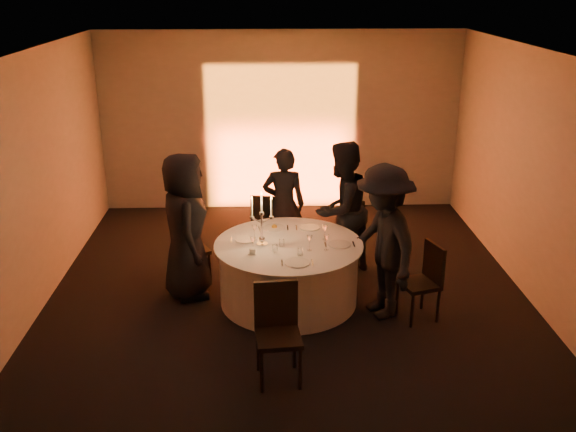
{
  "coord_description": "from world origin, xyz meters",
  "views": [
    {
      "loc": [
        -0.27,
        -7.1,
        3.79
      ],
      "look_at": [
        0.0,
        0.2,
        1.05
      ],
      "focal_mm": 40.0,
      "sensor_mm": 36.0,
      "label": 1
    }
  ],
  "objects_px": {
    "chair_right": "(425,277)",
    "banquet_table": "(289,273)",
    "chair_front": "(277,326)",
    "guest_back_left": "(284,205)",
    "chair_left": "(187,246)",
    "guest_back_right": "(341,210)",
    "chair_back_right": "(347,229)",
    "candelabra": "(262,227)",
    "guest_left": "(185,226)",
    "chair_back_left": "(266,220)",
    "guest_right": "(383,242)",
    "coffee_cup": "(252,251)"
  },
  "relations": [
    {
      "from": "guest_left",
      "to": "guest_back_right",
      "type": "height_order",
      "value": "guest_left"
    },
    {
      "from": "chair_front",
      "to": "guest_left",
      "type": "xyz_separation_m",
      "value": [
        -1.08,
        1.81,
        0.36
      ]
    },
    {
      "from": "chair_right",
      "to": "banquet_table",
      "type": "bearing_deg",
      "value": -124.08
    },
    {
      "from": "chair_back_right",
      "to": "guest_left",
      "type": "xyz_separation_m",
      "value": [
        -2.11,
        -0.88,
        0.41
      ]
    },
    {
      "from": "guest_back_right",
      "to": "chair_left",
      "type": "bearing_deg",
      "value": -37.23
    },
    {
      "from": "chair_front",
      "to": "coffee_cup",
      "type": "distance_m",
      "value": 1.34
    },
    {
      "from": "banquet_table",
      "to": "guest_back_right",
      "type": "distance_m",
      "value": 1.19
    },
    {
      "from": "banquet_table",
      "to": "guest_back_left",
      "type": "height_order",
      "value": "guest_back_left"
    },
    {
      "from": "coffee_cup",
      "to": "guest_back_left",
      "type": "bearing_deg",
      "value": 75.28
    },
    {
      "from": "guest_left",
      "to": "coffee_cup",
      "type": "bearing_deg",
      "value": -132.22
    },
    {
      "from": "chair_back_right",
      "to": "chair_front",
      "type": "bearing_deg",
      "value": 34.31
    },
    {
      "from": "guest_back_left",
      "to": "coffee_cup",
      "type": "relative_size",
      "value": 14.75
    },
    {
      "from": "chair_front",
      "to": "candelabra",
      "type": "height_order",
      "value": "candelabra"
    },
    {
      "from": "chair_front",
      "to": "guest_back_left",
      "type": "bearing_deg",
      "value": 81.37
    },
    {
      "from": "chair_left",
      "to": "chair_back_right",
      "type": "bearing_deg",
      "value": -102.97
    },
    {
      "from": "guest_back_left",
      "to": "guest_back_right",
      "type": "distance_m",
      "value": 0.9
    },
    {
      "from": "banquet_table",
      "to": "coffee_cup",
      "type": "xyz_separation_m",
      "value": [
        -0.43,
        -0.29,
        0.42
      ]
    },
    {
      "from": "banquet_table",
      "to": "chair_front",
      "type": "xyz_separation_m",
      "value": [
        -0.17,
        -1.58,
        0.18
      ]
    },
    {
      "from": "guest_right",
      "to": "coffee_cup",
      "type": "distance_m",
      "value": 1.51
    },
    {
      "from": "candelabra",
      "to": "coffee_cup",
      "type": "bearing_deg",
      "value": -113.29
    },
    {
      "from": "banquet_table",
      "to": "candelabra",
      "type": "xyz_separation_m",
      "value": [
        -0.32,
        -0.03,
        0.62
      ]
    },
    {
      "from": "chair_back_right",
      "to": "chair_front",
      "type": "relative_size",
      "value": 0.91
    },
    {
      "from": "chair_right",
      "to": "guest_back_right",
      "type": "bearing_deg",
      "value": -163.56
    },
    {
      "from": "coffee_cup",
      "to": "candelabra",
      "type": "relative_size",
      "value": 0.16
    },
    {
      "from": "chair_right",
      "to": "guest_left",
      "type": "bearing_deg",
      "value": -121.44
    },
    {
      "from": "chair_back_left",
      "to": "guest_left",
      "type": "bearing_deg",
      "value": 61.58
    },
    {
      "from": "chair_left",
      "to": "coffee_cup",
      "type": "height_order",
      "value": "chair_left"
    },
    {
      "from": "chair_left",
      "to": "candelabra",
      "type": "distance_m",
      "value": 1.26
    },
    {
      "from": "chair_front",
      "to": "chair_back_left",
      "type": "bearing_deg",
      "value": 86.27
    },
    {
      "from": "chair_left",
      "to": "guest_left",
      "type": "bearing_deg",
      "value": 161.08
    },
    {
      "from": "chair_back_left",
      "to": "coffee_cup",
      "type": "height_order",
      "value": "chair_back_left"
    },
    {
      "from": "chair_left",
      "to": "chair_back_left",
      "type": "bearing_deg",
      "value": -75.07
    },
    {
      "from": "chair_front",
      "to": "candelabra",
      "type": "xyz_separation_m",
      "value": [
        -0.15,
        1.55,
        0.44
      ]
    },
    {
      "from": "chair_back_left",
      "to": "guest_left",
      "type": "distance_m",
      "value": 1.66
    },
    {
      "from": "candelabra",
      "to": "chair_left",
      "type": "bearing_deg",
      "value": 148.13
    },
    {
      "from": "chair_left",
      "to": "chair_back_left",
      "type": "height_order",
      "value": "chair_back_left"
    },
    {
      "from": "guest_left",
      "to": "guest_back_right",
      "type": "bearing_deg",
      "value": -84.57
    },
    {
      "from": "chair_right",
      "to": "chair_left",
      "type": "bearing_deg",
      "value": -127.78
    },
    {
      "from": "banquet_table",
      "to": "chair_back_right",
      "type": "distance_m",
      "value": 1.4
    },
    {
      "from": "chair_front",
      "to": "guest_right",
      "type": "relative_size",
      "value": 0.54
    },
    {
      "from": "coffee_cup",
      "to": "candelabra",
      "type": "distance_m",
      "value": 0.35
    },
    {
      "from": "chair_back_right",
      "to": "guest_right",
      "type": "distance_m",
      "value": 1.53
    },
    {
      "from": "chair_front",
      "to": "guest_back_left",
      "type": "distance_m",
      "value": 2.88
    },
    {
      "from": "chair_back_left",
      "to": "chair_back_right",
      "type": "relative_size",
      "value": 1.0
    },
    {
      "from": "chair_back_right",
      "to": "chair_front",
      "type": "distance_m",
      "value": 2.88
    },
    {
      "from": "chair_left",
      "to": "chair_front",
      "type": "bearing_deg",
      "value": -178.94
    },
    {
      "from": "chair_back_left",
      "to": "chair_right",
      "type": "xyz_separation_m",
      "value": [
        1.84,
        -1.96,
        0.01
      ]
    },
    {
      "from": "guest_back_right",
      "to": "guest_right",
      "type": "distance_m",
      "value": 1.19
    },
    {
      "from": "guest_back_right",
      "to": "coffee_cup",
      "type": "distance_m",
      "value": 1.58
    },
    {
      "from": "banquet_table",
      "to": "chair_left",
      "type": "relative_size",
      "value": 2.0
    }
  ]
}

